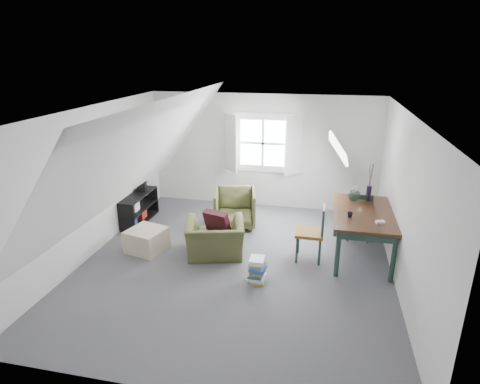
% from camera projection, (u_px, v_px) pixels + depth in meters
% --- Properties ---
extents(floor, '(5.50, 5.50, 0.00)m').
position_uv_depth(floor, '(236.00, 263.00, 6.68)').
color(floor, '#4F4F54').
rests_on(floor, ground).
extents(ceiling, '(5.50, 5.50, 0.00)m').
position_uv_depth(ceiling, '(235.00, 112.00, 5.84)').
color(ceiling, white).
rests_on(ceiling, wall_back).
extents(wall_back, '(5.00, 0.00, 5.00)m').
position_uv_depth(wall_back, '(263.00, 152.00, 8.80)').
color(wall_back, silver).
rests_on(wall_back, ground).
extents(wall_front, '(5.00, 0.00, 5.00)m').
position_uv_depth(wall_front, '(171.00, 289.00, 3.73)').
color(wall_front, silver).
rests_on(wall_front, ground).
extents(wall_left, '(0.00, 5.50, 5.50)m').
position_uv_depth(wall_left, '(91.00, 182.00, 6.76)').
color(wall_left, silver).
rests_on(wall_left, ground).
extents(wall_right, '(0.00, 5.50, 5.50)m').
position_uv_depth(wall_right, '(405.00, 205.00, 5.77)').
color(wall_right, silver).
rests_on(wall_right, ground).
extents(slope_left, '(3.19, 5.50, 4.48)m').
position_uv_depth(slope_left, '(141.00, 155.00, 6.39)').
color(slope_left, white).
rests_on(slope_left, wall_left).
extents(slope_right, '(3.19, 5.50, 4.48)m').
position_uv_depth(slope_right, '(340.00, 166.00, 5.78)').
color(slope_right, white).
rests_on(slope_right, wall_right).
extents(dormer_window, '(1.71, 0.35, 1.30)m').
position_uv_depth(dormer_window, '(263.00, 144.00, 8.66)').
color(dormer_window, white).
rests_on(dormer_window, wall_back).
extents(skylight, '(0.35, 0.75, 0.47)m').
position_uv_depth(skylight, '(338.00, 148.00, 6.99)').
color(skylight, white).
rests_on(skylight, slope_right).
extents(armchair_near, '(1.15, 1.06, 0.63)m').
position_uv_depth(armchair_near, '(215.00, 255.00, 6.96)').
color(armchair_near, '#434724').
rests_on(armchair_near, floor).
extents(armchair_far, '(0.96, 0.97, 0.75)m').
position_uv_depth(armchair_far, '(235.00, 225.00, 8.14)').
color(armchair_far, '#434724').
rests_on(armchair_far, floor).
extents(throw_pillow, '(0.50, 0.37, 0.46)m').
position_uv_depth(throw_pillow, '(217.00, 223.00, 6.92)').
color(throw_pillow, '#3C101A').
rests_on(throw_pillow, armchair_near).
extents(ottoman, '(0.72, 0.72, 0.39)m').
position_uv_depth(ottoman, '(147.00, 240.00, 7.07)').
color(ottoman, '#C0B092').
rests_on(ottoman, floor).
extents(dining_table, '(1.00, 1.66, 0.83)m').
position_uv_depth(dining_table, '(364.00, 218.00, 6.67)').
color(dining_table, '#371E10').
rests_on(dining_table, floor).
extents(demijohn, '(0.22, 0.22, 0.31)m').
position_uv_depth(demijohn, '(354.00, 195.00, 7.04)').
color(demijohn, silver).
rests_on(demijohn, dining_table).
extents(vase_twigs, '(0.09, 0.10, 0.68)m').
position_uv_depth(vase_twigs, '(369.00, 193.00, 7.07)').
color(vase_twigs, black).
rests_on(vase_twigs, dining_table).
extents(cup, '(0.10, 0.10, 0.08)m').
position_uv_depth(cup, '(350.00, 217.00, 6.41)').
color(cup, black).
rests_on(cup, dining_table).
extents(paper_box, '(0.15, 0.12, 0.04)m').
position_uv_depth(paper_box, '(380.00, 222.00, 6.18)').
color(paper_box, white).
rests_on(paper_box, dining_table).
extents(dining_chair_far, '(0.44, 0.44, 0.94)m').
position_uv_depth(dining_chair_far, '(359.00, 215.00, 7.39)').
color(dining_chair_far, brown).
rests_on(dining_chair_far, floor).
extents(dining_chair_near, '(0.46, 0.46, 0.97)m').
position_uv_depth(dining_chair_near, '(312.00, 232.00, 6.65)').
color(dining_chair_near, brown).
rests_on(dining_chair_near, floor).
extents(media_shelf, '(0.38, 1.15, 0.59)m').
position_uv_depth(media_shelf, '(137.00, 210.00, 8.22)').
color(media_shelf, black).
rests_on(media_shelf, floor).
extents(electronics_box, '(0.22, 0.27, 0.19)m').
position_uv_depth(electronics_box, '(142.00, 187.00, 8.35)').
color(electronics_box, black).
rests_on(electronics_box, media_shelf).
extents(magazine_stack, '(0.29, 0.34, 0.38)m').
position_uv_depth(magazine_stack, '(257.00, 270.00, 6.10)').
color(magazine_stack, '#B29933').
rests_on(magazine_stack, floor).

